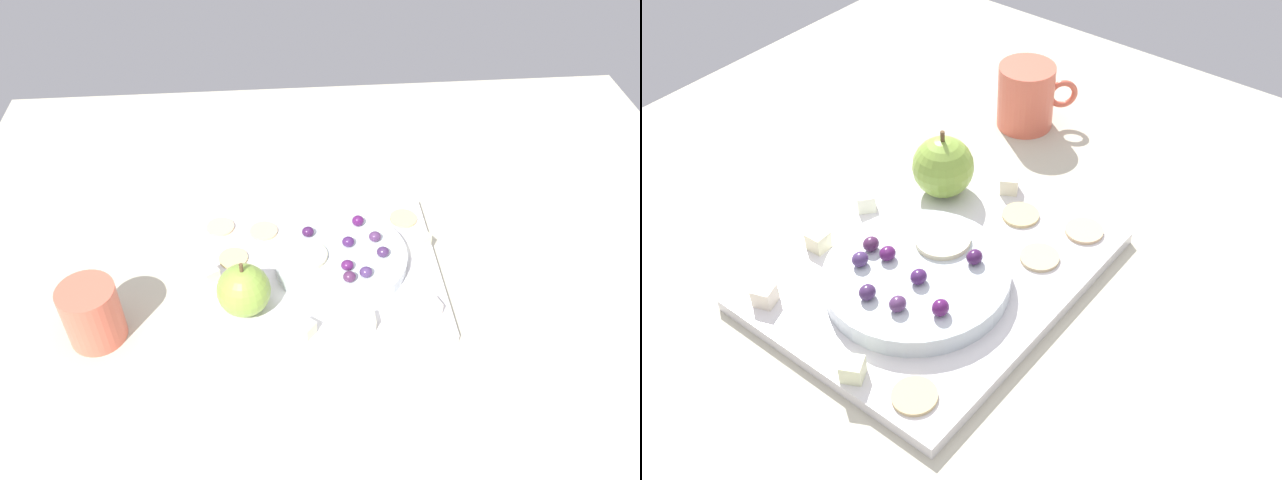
% 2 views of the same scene
% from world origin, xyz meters
% --- Properties ---
extents(table, '(1.23, 1.06, 0.04)m').
position_xyz_m(table, '(0.00, 0.00, 0.02)').
color(table, '#BCB7A0').
rests_on(table, ground).
extents(platter, '(0.34, 0.28, 0.01)m').
position_xyz_m(platter, '(-0.05, -0.01, 0.05)').
color(platter, silver).
rests_on(platter, table).
extents(serving_dish, '(0.19, 0.19, 0.02)m').
position_xyz_m(serving_dish, '(-0.01, 0.00, 0.07)').
color(serving_dish, silver).
rests_on(serving_dish, platter).
extents(apple_whole, '(0.07, 0.07, 0.07)m').
position_xyz_m(apple_whole, '(-0.15, -0.08, 0.09)').
color(apple_whole, '#89AF41').
rests_on(apple_whole, platter).
extents(apple_stem, '(0.01, 0.01, 0.01)m').
position_xyz_m(apple_stem, '(-0.15, -0.08, 0.13)').
color(apple_stem, brown).
rests_on(apple_stem, apple_whole).
extents(cheese_cube_0, '(0.03, 0.03, 0.02)m').
position_xyz_m(cheese_cube_0, '(0.10, -0.10, 0.07)').
color(cheese_cube_0, '#F9E9CD').
rests_on(cheese_cube_0, platter).
extents(cheese_cube_1, '(0.03, 0.03, 0.02)m').
position_xyz_m(cheese_cube_1, '(-0.07, -0.13, 0.07)').
color(cheese_cube_1, white).
rests_on(cheese_cube_1, platter).
extents(cheese_cube_2, '(0.02, 0.02, 0.02)m').
position_xyz_m(cheese_cube_2, '(0.01, -0.12, 0.07)').
color(cheese_cube_2, '#F9EFBE').
rests_on(cheese_cube_2, platter).
extents(cheese_cube_3, '(0.03, 0.03, 0.02)m').
position_xyz_m(cheese_cube_3, '(-0.19, -0.02, 0.07)').
color(cheese_cube_3, '#F9EFCA').
rests_on(cheese_cube_3, platter).
extents(cheese_cube_4, '(0.03, 0.03, 0.02)m').
position_xyz_m(cheese_cube_4, '(0.11, 0.03, 0.07)').
color(cheese_cube_4, '#EDF2C0').
rests_on(cheese_cube_4, platter).
extents(cracker_0, '(0.04, 0.04, 0.00)m').
position_xyz_m(cracker_0, '(-0.19, 0.09, 0.06)').
color(cracker_0, beige).
rests_on(cracker_0, platter).
extents(cracker_1, '(0.04, 0.04, 0.00)m').
position_xyz_m(cracker_1, '(-0.12, 0.08, 0.06)').
color(cracker_1, '#D1B689').
rests_on(cracker_1, platter).
extents(cracker_2, '(0.04, 0.04, 0.00)m').
position_xyz_m(cracker_2, '(0.10, 0.09, 0.06)').
color(cracker_2, '#D7BA81').
rests_on(cracker_2, platter).
extents(cracker_3, '(0.04, 0.04, 0.00)m').
position_xyz_m(cracker_3, '(-0.17, 0.02, 0.06)').
color(cracker_3, '#D8BB80').
rests_on(cracker_3, platter).
extents(grape_0, '(0.02, 0.02, 0.02)m').
position_xyz_m(grape_0, '(-0.06, 0.04, 0.09)').
color(grape_0, '#401A4B').
rests_on(grape_0, serving_dish).
extents(grape_1, '(0.02, 0.02, 0.02)m').
position_xyz_m(grape_1, '(-0.01, -0.06, 0.09)').
color(grape_1, '#4C244A').
rests_on(grape_1, serving_dish).
extents(grape_2, '(0.02, 0.02, 0.02)m').
position_xyz_m(grape_2, '(0.00, 0.01, 0.09)').
color(grape_2, '#441F58').
rests_on(grape_2, serving_dish).
extents(grape_3, '(0.02, 0.02, 0.02)m').
position_xyz_m(grape_3, '(0.02, 0.06, 0.09)').
color(grape_3, '#511855').
rests_on(grape_3, serving_dish).
extents(grape_4, '(0.02, 0.02, 0.01)m').
position_xyz_m(grape_4, '(-0.01, -0.03, 0.09)').
color(grape_4, '#521A57').
rests_on(grape_4, serving_dish).
extents(grape_5, '(0.02, 0.02, 0.01)m').
position_xyz_m(grape_5, '(0.04, 0.02, 0.09)').
color(grape_5, '#522E5B').
rests_on(grape_5, serving_dish).
extents(grape_6, '(0.02, 0.02, 0.02)m').
position_xyz_m(grape_6, '(0.05, -0.01, 0.09)').
color(grape_6, '#422754').
rests_on(grape_6, serving_dish).
extents(grape_7, '(0.02, 0.02, 0.02)m').
position_xyz_m(grape_7, '(0.02, -0.05, 0.09)').
color(grape_7, '#482F63').
rests_on(grape_7, serving_dish).
extents(apple_slice_0, '(0.06, 0.06, 0.01)m').
position_xyz_m(apple_slice_0, '(-0.06, -0.01, 0.08)').
color(apple_slice_0, beige).
rests_on(apple_slice_0, serving_dish).
extents(cup, '(0.09, 0.09, 0.09)m').
position_xyz_m(cup, '(-0.34, -0.09, 0.09)').
color(cup, '#DE634C').
rests_on(cup, table).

